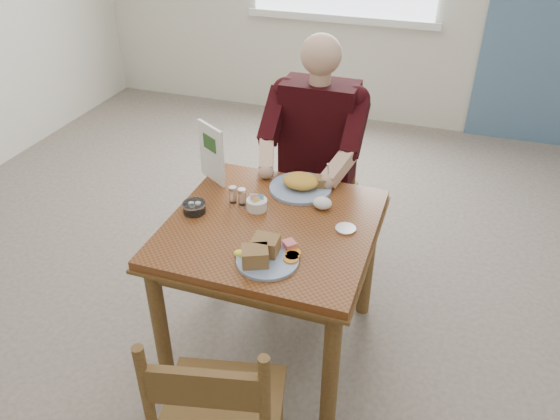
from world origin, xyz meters
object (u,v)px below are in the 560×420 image
(table, at_px, (272,243))
(chair_near, at_px, (219,419))
(far_plate, at_px, (302,184))
(diner, at_px, (315,144))
(near_plate, at_px, (265,254))
(chair_far, at_px, (317,189))

(table, relative_size, chair_near, 0.97)
(table, xyz_separation_m, far_plate, (0.04, 0.32, 0.14))
(diner, height_order, far_plate, diner)
(near_plate, bearing_deg, chair_far, 93.61)
(table, bearing_deg, diner, 90.00)
(near_plate, height_order, far_plate, near_plate)
(chair_far, bearing_deg, chair_near, -86.57)
(chair_far, xyz_separation_m, near_plate, (0.07, -1.06, 0.30))
(chair_near, bearing_deg, table, 96.75)
(diner, relative_size, far_plate, 3.81)
(far_plate, bearing_deg, chair_far, 95.29)
(chair_near, xyz_separation_m, near_plate, (-0.03, 0.56, 0.30))
(far_plate, bearing_deg, table, -97.91)
(chair_near, bearing_deg, near_plate, 93.10)
(diner, height_order, near_plate, diner)
(table, distance_m, diner, 0.73)
(near_plate, bearing_deg, far_plate, 92.22)
(chair_far, xyz_separation_m, far_plate, (0.04, -0.48, 0.30))
(chair_near, bearing_deg, diner, 93.63)
(chair_far, xyz_separation_m, chair_near, (0.10, -1.62, 0.00))
(near_plate, bearing_deg, chair_near, -86.90)
(near_plate, relative_size, far_plate, 0.86)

